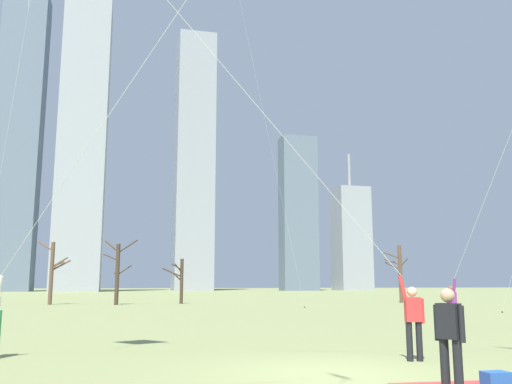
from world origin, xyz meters
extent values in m
plane|color=#848E56|center=(0.00, 0.00, 0.00)|extent=(400.00, 400.00, 0.00)
cylinder|color=#33384C|center=(7.42, 7.34, 0.42)|extent=(0.14, 0.14, 0.85)
cylinder|color=#33384C|center=(7.41, 7.12, 0.42)|extent=(0.14, 0.14, 0.85)
cube|color=purple|center=(7.41, 7.23, 1.12)|extent=(0.21, 0.35, 0.54)
sphere|color=brown|center=(7.41, 7.23, 1.51)|extent=(0.22, 0.22, 0.22)
cylinder|color=purple|center=(7.42, 7.44, 1.09)|extent=(0.09, 0.09, 0.55)
cylinder|color=purple|center=(7.41, 7.02, 1.59)|extent=(0.10, 0.20, 0.56)
cylinder|color=black|center=(2.54, 1.15, 0.42)|extent=(0.14, 0.14, 0.85)
cylinder|color=black|center=(2.32, 1.19, 0.42)|extent=(0.14, 0.14, 0.85)
cube|color=red|center=(2.43, 1.17, 1.12)|extent=(0.37, 0.26, 0.54)
sphere|color=beige|center=(2.43, 1.17, 1.51)|extent=(0.22, 0.22, 0.22)
cylinder|color=red|center=(2.64, 1.13, 1.09)|extent=(0.09, 0.09, 0.55)
cylinder|color=red|center=(2.22, 1.21, 1.59)|extent=(0.22, 0.13, 0.56)
cylinder|color=silver|center=(-2.02, 0.98, 6.41)|extent=(8.50, 0.48, 9.14)
cylinder|color=black|center=(0.95, -2.32, 0.42)|extent=(0.14, 0.14, 0.85)
cylinder|color=black|center=(1.04, -2.52, 0.42)|extent=(0.14, 0.14, 0.85)
cube|color=black|center=(0.99, -2.42, 1.12)|extent=(0.33, 0.39, 0.54)
sphere|color=tan|center=(0.99, -2.42, 1.51)|extent=(0.22, 0.22, 0.22)
cylinder|color=black|center=(0.90, -2.23, 1.09)|extent=(0.09, 0.09, 0.55)
cylinder|color=black|center=(1.09, -2.61, 1.09)|extent=(0.09, 0.09, 0.55)
cylinder|color=silver|center=(-11.65, 28.15, 11.93)|extent=(1.29, 3.17, 23.77)
cylinder|color=#3F3833|center=(17.93, 18.22, 0.04)|extent=(0.10, 0.10, 0.08)
cylinder|color=silver|center=(5.64, 26.30, 13.42)|extent=(6.45, 2.34, 26.76)
cylinder|color=#3F3833|center=(8.86, 27.46, 0.04)|extent=(0.10, 0.10, 0.08)
cube|color=#2659B2|center=(1.89, -2.24, 0.16)|extent=(0.40, 0.28, 0.30)
cylinder|color=#423326|center=(-4.19, 36.02, 2.45)|extent=(0.32, 0.32, 4.90)
cylinder|color=#423326|center=(-4.77, 36.75, 3.84)|extent=(1.26, 1.56, 0.66)
cylinder|color=#423326|center=(-4.30, 36.49, 2.41)|extent=(0.37, 1.01, 0.39)
cylinder|color=#423326|center=(-3.45, 35.46, 4.67)|extent=(1.57, 1.23, 1.07)
cylinder|color=#423326|center=(-3.63, 36.30, 2.79)|extent=(1.21, 0.69, 0.90)
cylinder|color=#423326|center=(-4.72, 36.31, 4.72)|extent=(1.21, 0.75, 1.03)
cylinder|color=brown|center=(-9.42, 37.63, 2.54)|extent=(0.31, 0.31, 5.07)
cylinder|color=brown|center=(-8.93, 37.38, 3.26)|extent=(1.07, 0.62, 0.77)
cylinder|color=brown|center=(-10.13, 38.22, 4.80)|extent=(1.55, 1.32, 0.99)
cylinder|color=brown|center=(-8.75, 38.07, 3.19)|extent=(1.47, 1.02, 0.97)
cylinder|color=brown|center=(-8.82, 37.65, 3.43)|extent=(1.27, 0.17, 0.89)
cylinder|color=brown|center=(-8.97, 37.85, 3.27)|extent=(0.98, 0.55, 0.50)
cylinder|color=brown|center=(20.61, 35.06, 2.56)|extent=(0.33, 0.33, 5.12)
cylinder|color=brown|center=(21.13, 35.82, 3.73)|extent=(1.18, 1.66, 1.27)
cylinder|color=brown|center=(19.99, 35.26, 3.27)|extent=(1.32, 0.55, 0.73)
cylinder|color=brown|center=(20.77, 34.63, 3.55)|extent=(0.44, 0.95, 0.80)
cylinder|color=brown|center=(20.02, 35.41, 3.66)|extent=(1.28, 0.84, 0.62)
cylinder|color=brown|center=(19.82, 35.00, 4.19)|extent=(1.61, 0.21, 0.60)
cylinder|color=#423326|center=(1.17, 37.29, 1.90)|extent=(0.29, 0.29, 3.80)
cylinder|color=#423326|center=(0.72, 37.18, 3.10)|extent=(0.97, 0.31, 0.58)
cylinder|color=#423326|center=(0.34, 37.21, 2.62)|extent=(1.71, 0.27, 0.79)
cylinder|color=#423326|center=(0.83, 36.87, 2.97)|extent=(0.80, 0.96, 0.80)
cylinder|color=#423326|center=(0.82, 37.69, 2.27)|extent=(0.84, 0.95, 0.80)
cube|color=#9EA3AD|center=(-13.20, 113.80, 32.57)|extent=(10.16, 10.30, 65.15)
cube|color=slate|center=(-27.65, 119.70, 34.59)|extent=(9.74, 7.53, 69.18)
cube|color=#9EA3AD|center=(54.56, 122.78, 13.37)|extent=(8.41, 8.37, 26.73)
cylinder|color=#99999E|center=(54.56, 122.78, 31.40)|extent=(0.80, 0.80, 9.34)
cube|color=#9EA3AD|center=(13.46, 127.59, 33.25)|extent=(9.59, 10.80, 66.50)
cube|color=slate|center=(38.48, 117.89, 19.12)|extent=(8.78, 5.45, 38.25)
camera|label=1|loc=(-3.98, -10.09, 1.69)|focal=38.29mm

